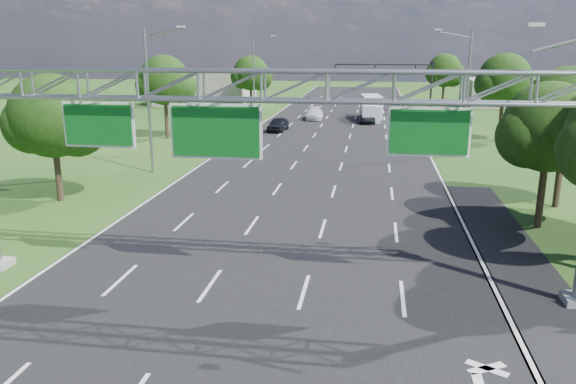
# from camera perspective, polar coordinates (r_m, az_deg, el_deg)

# --- Properties ---
(ground) EXTENTS (220.00, 220.00, 0.00)m
(ground) POSITION_cam_1_polar(r_m,az_deg,el_deg) (38.79, 2.38, 1.43)
(ground) COLOR #1B4514
(ground) RESTS_ON ground
(road) EXTENTS (18.00, 180.00, 0.02)m
(road) POSITION_cam_1_polar(r_m,az_deg,el_deg) (38.79, 2.38, 1.43)
(road) COLOR black
(road) RESTS_ON ground
(road_flare) EXTENTS (3.00, 30.00, 0.02)m
(road_flare) POSITION_cam_1_polar(r_m,az_deg,el_deg) (24.07, 22.90, -8.15)
(road_flare) COLOR black
(road_flare) RESTS_ON ground
(sign_gantry) EXTENTS (23.50, 1.00, 9.56)m
(sign_gantry) POSITION_cam_1_polar(r_m,az_deg,el_deg) (20.00, -2.29, 9.01)
(sign_gantry) COLOR gray
(sign_gantry) RESTS_ON ground
(traffic_signal) EXTENTS (12.21, 0.24, 7.00)m
(traffic_signal) POSITION_cam_1_polar(r_m,az_deg,el_deg) (72.72, 11.58, 11.43)
(traffic_signal) COLOR black
(traffic_signal) RESTS_ON ground
(streetlight_l_near) EXTENTS (2.97, 0.22, 10.16)m
(streetlight_l_near) POSITION_cam_1_polar(r_m,az_deg,el_deg) (40.72, -13.77, 9.61)
(streetlight_l_near) COLOR gray
(streetlight_l_near) RESTS_ON ground
(streetlight_l_far) EXTENTS (2.97, 0.22, 10.16)m
(streetlight_l_far) POSITION_cam_1_polar(r_m,az_deg,el_deg) (74.24, -3.36, 12.07)
(streetlight_l_far) COLOR gray
(streetlight_l_far) RESTS_ON ground
(streetlight_r_mid) EXTENTS (2.97, 0.22, 10.16)m
(streetlight_r_mid) POSITION_cam_1_polar(r_m,az_deg,el_deg) (48.20, 17.54, 10.07)
(streetlight_r_mid) COLOR gray
(streetlight_r_mid) RESTS_ON ground
(tree_verge_la) EXTENTS (5.76, 4.80, 7.40)m
(tree_verge_la) POSITION_cam_1_polar(r_m,az_deg,el_deg) (34.89, -22.67, 6.77)
(tree_verge_la) COLOR #2D2116
(tree_verge_la) RESTS_ON ground
(tree_verge_lb) EXTENTS (5.76, 4.80, 8.06)m
(tree_verge_lb) POSITION_cam_1_polar(r_m,az_deg,el_deg) (56.38, -12.35, 10.80)
(tree_verge_lb) COLOR #2D2116
(tree_verge_lb) RESTS_ON ground
(tree_verge_lc) EXTENTS (5.76, 4.80, 7.62)m
(tree_verge_lc) POSITION_cam_1_polar(r_m,az_deg,el_deg) (79.53, -3.75, 11.80)
(tree_verge_lc) COLOR #2D2116
(tree_verge_lc) RESTS_ON ground
(tree_verge_rd) EXTENTS (5.76, 4.80, 8.28)m
(tree_verge_rd) POSITION_cam_1_polar(r_m,az_deg,el_deg) (56.94, 21.18, 10.42)
(tree_verge_rd) COLOR #2D2116
(tree_verge_rd) RESTS_ON ground
(tree_verge_re) EXTENTS (5.76, 4.80, 7.84)m
(tree_verge_re) POSITION_cam_1_polar(r_m,az_deg,el_deg) (86.24, 15.67, 11.66)
(tree_verge_re) COLOR #2D2116
(tree_verge_re) RESTS_ON ground
(building_left) EXTENTS (14.00, 10.00, 5.00)m
(building_left) POSITION_cam_1_polar(r_m,az_deg,el_deg) (89.67, -8.38, 10.41)
(building_left) COLOR #9D9284
(building_left) RESTS_ON ground
(building_right) EXTENTS (12.00, 9.00, 4.00)m
(building_right) POSITION_cam_1_polar(r_m,az_deg,el_deg) (91.98, 21.47, 9.36)
(building_right) COLOR #9D9284
(building_right) RESTS_ON ground
(car_queue_a) EXTENTS (2.33, 5.12, 1.45)m
(car_queue_a) POSITION_cam_1_polar(r_m,az_deg,el_deg) (70.41, 2.71, 7.98)
(car_queue_a) COLOR silver
(car_queue_a) RESTS_ON ground
(car_queue_b) EXTENTS (1.93, 4.05, 1.12)m
(car_queue_b) POSITION_cam_1_polar(r_m,az_deg,el_deg) (67.35, 8.07, 7.41)
(car_queue_b) COLOR black
(car_queue_b) RESTS_ON ground
(car_queue_c) EXTENTS (2.00, 4.42, 1.47)m
(car_queue_c) POSITION_cam_1_polar(r_m,az_deg,el_deg) (60.31, -1.02, 6.89)
(car_queue_c) COLOR black
(car_queue_c) RESTS_ON ground
(car_queue_d) EXTENTS (1.96, 4.29, 1.36)m
(car_queue_d) POSITION_cam_1_polar(r_m,az_deg,el_deg) (61.28, 11.94, 6.65)
(car_queue_d) COLOR silver
(car_queue_d) RESTS_ON ground
(box_truck) EXTENTS (2.85, 7.89, 2.91)m
(box_truck) POSITION_cam_1_polar(r_m,az_deg,el_deg) (70.79, 8.43, 8.42)
(box_truck) COLOR silver
(box_truck) RESTS_ON ground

